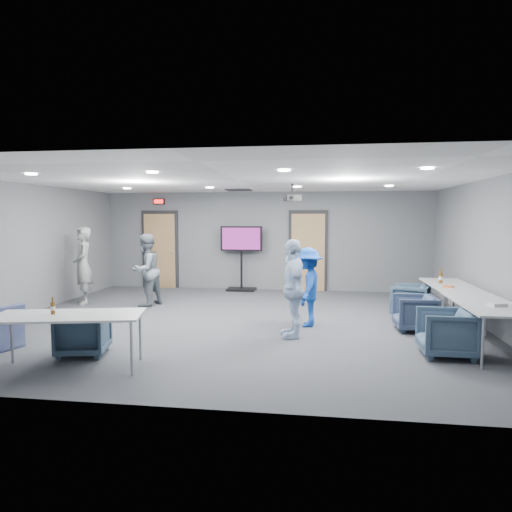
# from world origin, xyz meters

# --- Properties ---
(floor) EXTENTS (9.00, 9.00, 0.00)m
(floor) POSITION_xyz_m (0.00, 0.00, 0.00)
(floor) COLOR #393D41
(floor) RESTS_ON ground
(ceiling) EXTENTS (9.00, 9.00, 0.00)m
(ceiling) POSITION_xyz_m (0.00, 0.00, 2.70)
(ceiling) COLOR white
(ceiling) RESTS_ON wall_back
(wall_back) EXTENTS (9.00, 0.02, 2.70)m
(wall_back) POSITION_xyz_m (0.00, 4.00, 1.35)
(wall_back) COLOR slate
(wall_back) RESTS_ON floor
(wall_front) EXTENTS (9.00, 0.02, 2.70)m
(wall_front) POSITION_xyz_m (0.00, -4.00, 1.35)
(wall_front) COLOR slate
(wall_front) RESTS_ON floor
(wall_left) EXTENTS (0.02, 8.00, 2.70)m
(wall_left) POSITION_xyz_m (-4.50, 0.00, 1.35)
(wall_left) COLOR slate
(wall_left) RESTS_ON floor
(wall_right) EXTENTS (0.02, 8.00, 2.70)m
(wall_right) POSITION_xyz_m (4.50, 0.00, 1.35)
(wall_right) COLOR slate
(wall_right) RESTS_ON floor
(door_left) EXTENTS (1.06, 0.17, 2.24)m
(door_left) POSITION_xyz_m (-3.00, 3.95, 1.07)
(door_left) COLOR black
(door_left) RESTS_ON wall_back
(door_right) EXTENTS (1.06, 0.17, 2.24)m
(door_right) POSITION_xyz_m (1.20, 3.95, 1.07)
(door_right) COLOR black
(door_right) RESTS_ON wall_back
(exit_sign) EXTENTS (0.32, 0.08, 0.16)m
(exit_sign) POSITION_xyz_m (-3.00, 3.93, 2.45)
(exit_sign) COLOR black
(exit_sign) RESTS_ON wall_back
(hvac_diffuser) EXTENTS (0.60, 0.60, 0.03)m
(hvac_diffuser) POSITION_xyz_m (-0.50, 2.80, 2.69)
(hvac_diffuser) COLOR black
(hvac_diffuser) RESTS_ON ceiling
(downlights) EXTENTS (6.18, 3.78, 0.02)m
(downlights) POSITION_xyz_m (0.00, 0.00, 2.68)
(downlights) COLOR white
(downlights) RESTS_ON ceiling
(person_a) EXTENTS (0.71, 0.78, 1.79)m
(person_a) POSITION_xyz_m (-3.89, 1.29, 0.89)
(person_a) COLOR gray
(person_a) RESTS_ON floor
(person_b) EXTENTS (0.85, 0.96, 1.64)m
(person_b) POSITION_xyz_m (-2.36, 1.27, 0.82)
(person_b) COLOR slate
(person_b) RESTS_ON floor
(person_c) EXTENTS (0.60, 1.03, 1.65)m
(person_c) POSITION_xyz_m (1.09, -0.95, 0.82)
(person_c) COLOR silver
(person_c) RESTS_ON floor
(person_d) EXTENTS (0.62, 0.98, 1.45)m
(person_d) POSITION_xyz_m (1.31, -0.14, 0.73)
(person_d) COLOR #1843A0
(person_d) RESTS_ON floor
(chair_right_a) EXTENTS (0.90, 0.89, 0.65)m
(chair_right_a) POSITION_xyz_m (3.35, 0.99, 0.33)
(chair_right_a) COLOR #364B5E
(chair_right_a) RESTS_ON floor
(chair_right_b) EXTENTS (0.72, 0.70, 0.64)m
(chair_right_b) POSITION_xyz_m (3.21, -0.23, 0.32)
(chair_right_b) COLOR #35425B
(chair_right_b) RESTS_ON floor
(chair_right_c) EXTENTS (0.76, 0.74, 0.68)m
(chair_right_c) POSITION_xyz_m (3.35, -1.71, 0.34)
(chair_right_c) COLOR #3D5269
(chair_right_c) RESTS_ON floor
(chair_front_a) EXTENTS (0.81, 0.82, 0.63)m
(chair_front_a) POSITION_xyz_m (-1.87, -2.40, 0.31)
(chair_front_a) COLOR #324557
(chair_front_a) RESTS_ON floor
(table_right_a) EXTENTS (0.77, 1.86, 0.73)m
(table_right_a) POSITION_xyz_m (4.00, 0.55, 0.69)
(table_right_a) COLOR #ADAFB2
(table_right_a) RESTS_ON floor
(table_right_b) EXTENTS (0.81, 1.94, 0.73)m
(table_right_b) POSITION_xyz_m (4.00, -1.35, 0.69)
(table_right_b) COLOR #ADAFB2
(table_right_b) RESTS_ON floor
(table_front_left) EXTENTS (2.03, 1.19, 0.73)m
(table_front_left) POSITION_xyz_m (-1.74, -3.00, 0.69)
(table_front_left) COLOR #ADAFB2
(table_front_left) RESTS_ON floor
(bottle_front) EXTENTS (0.06, 0.06, 0.23)m
(bottle_front) POSITION_xyz_m (-1.95, -3.00, 0.81)
(bottle_front) COLOR #5E3810
(bottle_front) RESTS_ON table_front_left
(bottle_right) EXTENTS (0.07, 0.07, 0.28)m
(bottle_right) POSITION_xyz_m (3.86, 0.69, 0.83)
(bottle_right) COLOR #5E3810
(bottle_right) RESTS_ON table_right_a
(snack_box) EXTENTS (0.20, 0.17, 0.04)m
(snack_box) POSITION_xyz_m (3.86, 0.15, 0.75)
(snack_box) COLOR #D26234
(snack_box) RESTS_ON table_right_a
(wrapper) EXTENTS (0.25, 0.21, 0.05)m
(wrapper) POSITION_xyz_m (4.07, -1.60, 0.75)
(wrapper) COLOR silver
(wrapper) RESTS_ON table_right_b
(tv_stand) EXTENTS (1.15, 0.55, 1.77)m
(tv_stand) POSITION_xyz_m (-0.61, 3.75, 1.00)
(tv_stand) COLOR black
(tv_stand) RESTS_ON floor
(projector) EXTENTS (0.39, 0.37, 0.35)m
(projector) POSITION_xyz_m (0.95, 0.91, 2.41)
(projector) COLOR black
(projector) RESTS_ON ceiling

